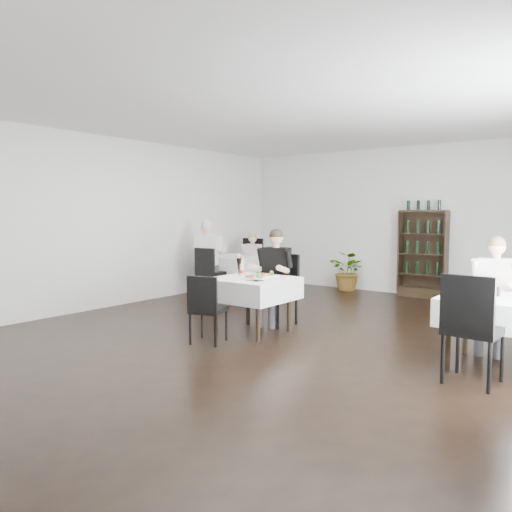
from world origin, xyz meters
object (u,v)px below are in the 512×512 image
at_px(wine_shelf, 422,255).
at_px(potted_tree, 349,271).
at_px(main_table, 253,289).
at_px(diner_main, 274,269).

distance_m(wine_shelf, potted_tree, 1.59).
relative_size(main_table, diner_main, 0.72).
bearing_deg(diner_main, main_table, -83.65).
height_order(main_table, diner_main, diner_main).
bearing_deg(potted_tree, main_table, -81.44).
height_order(main_table, potted_tree, potted_tree).
xyz_separation_m(main_table, diner_main, (-0.07, 0.61, 0.21)).
bearing_deg(diner_main, wine_shelf, 75.33).
distance_m(potted_tree, diner_main, 3.65).
xyz_separation_m(potted_tree, diner_main, (0.56, -3.59, 0.40)).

